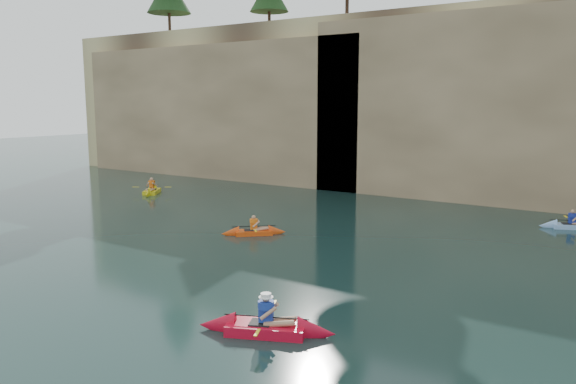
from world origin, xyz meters
The scene contains 10 objects.
ground centered at (0.00, 0.00, 0.00)m, with size 160.00×160.00×0.00m, color black.
cliff centered at (0.00, 30.00, 6.00)m, with size 70.00×16.00×12.00m, color tan.
cliff_slab_west centered at (-20.00, 22.60, 5.28)m, with size 26.00×2.40×10.56m, color tan.
cliff_slab_center centered at (2.00, 22.60, 5.70)m, with size 24.00×2.40×11.40m, color tan.
sea_cave_west centered at (-18.00, 21.95, 2.00)m, with size 4.50×1.00×4.00m, color black.
sea_cave_center centered at (-4.00, 21.95, 1.60)m, with size 3.50×1.00×3.20m, color black.
main_kayaker centered at (1.17, 0.01, 0.18)m, with size 3.63×2.26×1.34m.
kayaker_orange centered at (-5.66, 8.55, 0.14)m, with size 2.61×2.45×1.10m.
kayaker_yellow centered at (-18.08, 14.03, 0.16)m, with size 2.39×3.06×1.30m.
kayaker_ltblue_mid centered at (6.08, 17.84, 0.14)m, with size 2.95×2.06×1.11m.
Camera 1 is at (9.21, -11.09, 5.92)m, focal length 35.00 mm.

